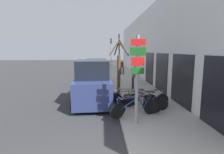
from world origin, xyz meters
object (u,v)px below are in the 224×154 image
object	(u,v)px
bicycle_2	(131,102)
traffic_light	(111,49)
pedestrian_near	(135,75)
parked_car_0	(93,84)
bicycle_3	(144,101)
signpost	(137,77)
pedestrian_far	(122,66)
bicycle_5	(148,98)
street_tree	(119,66)
bicycle_4	(133,99)
bicycle_0	(134,108)
parked_car_1	(96,73)
bicycle_1	(137,106)

from	to	relation	value
bicycle_2	traffic_light	bearing A→B (deg)	30.89
pedestrian_near	parked_car_0	bearing A→B (deg)	-140.82
bicycle_3	bicycle_2	bearing A→B (deg)	133.96
signpost	pedestrian_far	size ratio (longest dim) A/B	2.01
signpost	parked_car_0	distance (m)	3.79
bicycle_5	parked_car_0	size ratio (longest dim) A/B	0.49
pedestrian_far	street_tree	distance (m)	8.86
signpost	bicycle_4	world-z (taller)	signpost
bicycle_0	bicycle_4	size ratio (longest dim) A/B	0.92
bicycle_0	pedestrian_far	size ratio (longest dim) A/B	1.29
bicycle_3	traffic_light	bearing A→B (deg)	24.88
signpost	parked_car_0	world-z (taller)	signpost
bicycle_0	pedestrian_near	xyz separation A→B (m)	(0.98, 5.21, 0.64)
street_tree	bicycle_2	bearing A→B (deg)	-86.13
bicycle_4	pedestrian_far	size ratio (longest dim) A/B	1.40
parked_car_0	pedestrian_far	xyz separation A→B (m)	(2.79, 10.45, 0.03)
parked_car_1	street_tree	world-z (taller)	street_tree
bicycle_1	bicycle_5	world-z (taller)	bicycle_1
signpost	bicycle_0	world-z (taller)	signpost
bicycle_4	parked_car_0	world-z (taller)	parked_car_0
bicycle_0	pedestrian_near	size ratio (longest dim) A/B	1.21
pedestrian_far	street_tree	world-z (taller)	street_tree
bicycle_1	street_tree	world-z (taller)	street_tree
signpost	bicycle_1	distance (m)	1.68
bicycle_5	street_tree	xyz separation A→B (m)	(-1.19, 2.76, 1.37)
bicycle_4	parked_car_1	bearing A→B (deg)	29.76
bicycle_0	bicycle_2	bearing A→B (deg)	-16.38
parked_car_1	bicycle_4	bearing A→B (deg)	-70.17
bicycle_0	traffic_light	distance (m)	17.95
bicycle_1	pedestrian_near	xyz separation A→B (m)	(0.81, 5.01, 0.63)
pedestrian_near	pedestrian_far	xyz separation A→B (m)	(-0.05, 7.77, -0.06)
parked_car_0	bicycle_0	bearing A→B (deg)	-56.24
bicycle_1	bicycle_2	size ratio (longest dim) A/B	1.10
bicycle_2	parked_car_1	distance (m)	7.41
bicycle_3	parked_car_0	distance (m)	2.99
signpost	bicycle_2	world-z (taller)	signpost
bicycle_1	bicycle_2	world-z (taller)	bicycle_2
pedestrian_near	traffic_light	distance (m)	12.75
bicycle_0	bicycle_2	world-z (taller)	bicycle_2
parked_car_0	pedestrian_near	size ratio (longest dim) A/B	2.41
parked_car_0	traffic_light	xyz separation A→B (m)	(1.75, 15.24, 1.97)
parked_car_0	traffic_light	world-z (taller)	traffic_light
bicycle_3	bicycle_1	bearing A→B (deg)	171.13
bicycle_3	parked_car_1	distance (m)	7.36
pedestrian_near	signpost	bearing A→B (deg)	-104.10
bicycle_5	street_tree	distance (m)	3.30
signpost	parked_car_0	xyz separation A→B (m)	(-1.81, 3.22, -0.88)
bicycle_5	street_tree	size ratio (longest dim) A/B	0.54
parked_car_1	pedestrian_far	distance (m)	5.80
parked_car_1	street_tree	size ratio (longest dim) A/B	1.13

